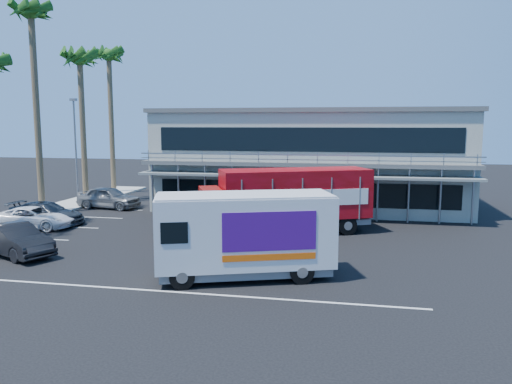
# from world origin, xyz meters

# --- Properties ---
(ground) EXTENTS (120.00, 120.00, 0.00)m
(ground) POSITION_xyz_m (0.00, 0.00, 0.00)
(ground) COLOR black
(ground) RESTS_ON ground
(building) EXTENTS (22.40, 12.00, 7.30)m
(building) POSITION_xyz_m (3.00, 14.94, 3.66)
(building) COLOR #989C8F
(building) RESTS_ON ground
(curb_strip) EXTENTS (3.00, 32.00, 0.16)m
(curb_strip) POSITION_xyz_m (-15.00, 6.00, 0.08)
(curb_strip) COLOR #A5A399
(curb_strip) RESTS_ON ground
(palm_d) EXTENTS (2.80, 2.80, 14.75)m
(palm_d) POSITION_xyz_m (-15.20, 8.00, 12.80)
(palm_d) COLOR brown
(palm_d) RESTS_ON ground
(palm_e) EXTENTS (2.80, 2.80, 12.25)m
(palm_e) POSITION_xyz_m (-14.70, 13.00, 10.57)
(palm_e) COLOR brown
(palm_e) RESTS_ON ground
(palm_f) EXTENTS (2.80, 2.80, 13.25)m
(palm_f) POSITION_xyz_m (-15.10, 18.50, 11.47)
(palm_f) COLOR brown
(palm_f) RESTS_ON ground
(light_pole_far) EXTENTS (0.50, 0.25, 8.09)m
(light_pole_far) POSITION_xyz_m (-14.20, 11.00, 4.50)
(light_pole_far) COLOR gray
(light_pole_far) RESTS_ON ground
(red_truck) EXTENTS (11.00, 6.74, 3.68)m
(red_truck) POSITION_xyz_m (2.31, 4.69, 2.02)
(red_truck) COLOR maroon
(red_truck) RESTS_ON ground
(white_van) EXTENTS (7.47, 4.63, 3.45)m
(white_van) POSITION_xyz_m (1.99, -3.79, 1.83)
(white_van) COLOR silver
(white_van) RESTS_ON ground
(parked_car_b) EXTENTS (4.89, 3.42, 1.53)m
(parked_car_b) POSITION_xyz_m (-9.50, -2.50, 0.76)
(parked_car_b) COLOR black
(parked_car_b) RESTS_ON ground
(parked_car_c) EXTENTS (4.91, 2.63, 1.31)m
(parked_car_c) POSITION_xyz_m (-12.50, 3.19, 0.66)
(parked_car_c) COLOR white
(parked_car_c) RESTS_ON ground
(parked_car_d) EXTENTS (4.92, 2.26, 1.39)m
(parked_car_d) POSITION_xyz_m (-12.50, 4.49, 0.70)
(parked_car_d) COLOR #292F37
(parked_car_d) RESTS_ON ground
(parked_car_e) EXTENTS (4.96, 2.51, 1.62)m
(parked_car_e) POSITION_xyz_m (-11.58, 10.80, 0.81)
(parked_car_e) COLOR slate
(parked_car_e) RESTS_ON ground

